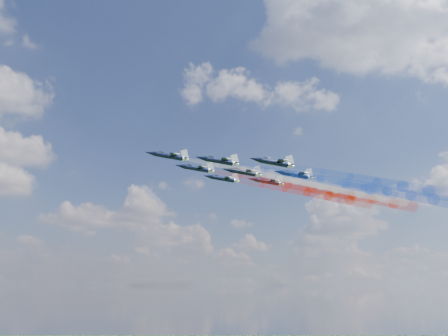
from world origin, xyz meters
TOP-DOWN VIEW (x-y plane):
  - jet_lead at (-32.14, 22.99)m, footprint 15.76×14.02m
  - trail_lead at (-1.36, 14.68)m, footprint 51.78×18.42m
  - jet_inner_left at (-22.51, 11.39)m, footprint 15.76×14.02m
  - trail_inner_left at (8.26, 3.08)m, footprint 51.78×18.42m
  - jet_inner_right at (-18.19, 30.83)m, footprint 15.76×14.02m
  - trail_inner_right at (12.59, 22.51)m, footprint 51.78×18.42m
  - jet_outer_left at (-14.41, -2.70)m, footprint 15.76×14.02m
  - trail_outer_left at (16.36, -11.01)m, footprint 51.78×18.42m
  - jet_center_third at (-9.86, 17.26)m, footprint 15.76×14.02m
  - trail_center_third at (20.91, 8.94)m, footprint 51.78×18.42m
  - jet_outer_right at (-3.83, 37.16)m, footprint 15.76×14.02m
  - trail_outer_right at (26.95, 28.85)m, footprint 51.78×18.42m
  - jet_rear_left at (0.90, 6.05)m, footprint 15.76×14.02m
  - trail_rear_left at (31.68, -2.27)m, footprint 51.78×18.42m
  - jet_rear_right at (5.42, 24.62)m, footprint 15.76×14.02m
  - trail_rear_right at (36.19, 16.30)m, footprint 51.78×18.42m

SIDE VIEW (x-z plane):
  - trail_outer_left at x=16.36m, z-range 117.47..127.27m
  - trail_rear_left at x=31.68m, z-range 117.54..127.34m
  - trail_center_third at x=20.91m, z-range 119.03..128.83m
  - trail_rear_right at x=36.19m, z-range 119.09..128.89m
  - trail_inner_left at x=8.26m, z-range 119.63..129.43m
  - jet_outer_left at x=-14.41m, z-range 122.41..128.36m
  - jet_rear_left at x=0.90m, z-range 122.47..128.43m
  - trail_outer_right at x=26.95m, z-range 121.12..130.92m
  - trail_inner_right at x=12.59m, z-range 121.66..131.46m
  - jet_center_third at x=-9.86m, z-range 123.96..129.92m
  - trail_lead at x=-1.36m, z-range 122.07..131.86m
  - jet_rear_right at x=5.42m, z-range 124.03..129.98m
  - jet_inner_left at x=-22.51m, z-range 124.56..130.52m
  - jet_outer_right at x=-3.83m, z-range 126.05..132.01m
  - jet_inner_right at x=-18.19m, z-range 126.60..132.55m
  - jet_lead at x=-32.14m, z-range 127.00..132.96m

